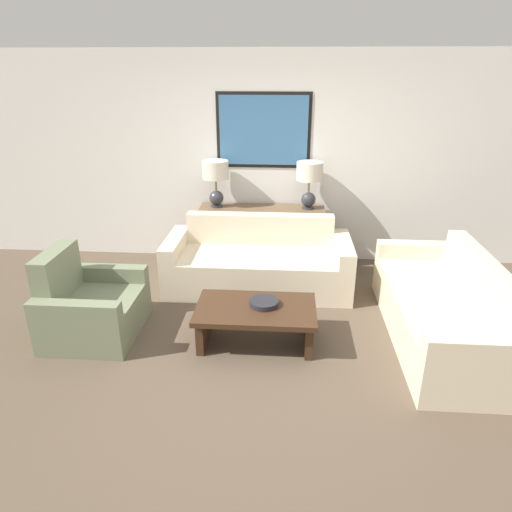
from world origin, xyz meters
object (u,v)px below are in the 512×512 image
object	(u,v)px
table_lamp_right	(309,178)
armchair_near_back_wall	(90,307)
console_table	(262,236)
couch_by_back_wall	(258,264)
decorative_bowl	(264,303)
table_lamp_left	(216,176)
coffee_table	(256,317)
couch_by_side	(445,312)

from	to	relation	value
table_lamp_right	armchair_near_back_wall	distance (m)	2.96
armchair_near_back_wall	console_table	bearing A→B (deg)	49.63
couch_by_back_wall	decorative_bowl	bearing A→B (deg)	-83.67
table_lamp_left	couch_by_back_wall	xyz separation A→B (m)	(0.58, -0.70, -0.88)
decorative_bowl	table_lamp_left	bearing A→B (deg)	110.91
table_lamp_left	coffee_table	size ratio (longest dim) A/B	0.53
coffee_table	couch_by_back_wall	bearing A→B (deg)	92.67
couch_by_back_wall	coffee_table	world-z (taller)	couch_by_back_wall
console_table	table_lamp_left	world-z (taller)	table_lamp_left
console_table	coffee_table	size ratio (longest dim) A/B	1.44
console_table	table_lamp_right	distance (m)	0.98
console_table	armchair_near_back_wall	world-z (taller)	armchair_near_back_wall
console_table	decorative_bowl	size ratio (longest dim) A/B	5.91
couch_by_side	armchair_near_back_wall	bearing A→B (deg)	-177.59
table_lamp_right	couch_by_side	bearing A→B (deg)	-53.37
coffee_table	decorative_bowl	world-z (taller)	decorative_bowl
console_table	table_lamp_right	world-z (taller)	table_lamp_right
table_lamp_right	coffee_table	bearing A→B (deg)	-105.45
table_lamp_left	table_lamp_right	bearing A→B (deg)	0.00
console_table	couch_by_side	world-z (taller)	couch_by_side
couch_by_side	table_lamp_left	bearing A→B (deg)	145.11
table_lamp_right	decorative_bowl	xyz separation A→B (m)	(-0.46, -1.87, -0.76)
table_lamp_left	armchair_near_back_wall	bearing A→B (deg)	-118.01
table_lamp_left	couch_by_side	xyz separation A→B (m)	(2.43, -1.69, -0.88)
console_table	table_lamp_right	bearing A→B (deg)	0.00
table_lamp_left	decorative_bowl	distance (m)	2.14
couch_by_side	armchair_near_back_wall	distance (m)	3.41
table_lamp_right	armchair_near_back_wall	size ratio (longest dim) A/B	0.63
table_lamp_left	console_table	bearing A→B (deg)	0.00
coffee_table	armchair_near_back_wall	bearing A→B (deg)	177.39
couch_by_back_wall	armchair_near_back_wall	size ratio (longest dim) A/B	2.29
table_lamp_left	couch_by_side	bearing A→B (deg)	-34.89
couch_by_back_wall	decorative_bowl	size ratio (longest dim) A/B	7.87
coffee_table	table_lamp_left	bearing A→B (deg)	108.54
decorative_bowl	table_lamp_right	bearing A→B (deg)	76.33
decorative_bowl	armchair_near_back_wall	world-z (taller)	armchair_near_back_wall
coffee_table	decorative_bowl	xyz separation A→B (m)	(0.07, 0.04, 0.13)
console_table	couch_by_side	distance (m)	2.51
table_lamp_right	table_lamp_left	bearing A→B (deg)	180.00
console_table	table_lamp_left	size ratio (longest dim) A/B	2.71
armchair_near_back_wall	table_lamp_left	bearing A→B (deg)	61.99
table_lamp_right	coffee_table	distance (m)	2.17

